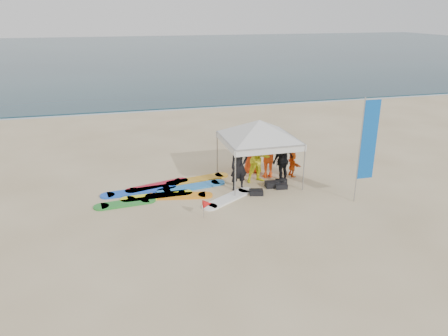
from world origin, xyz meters
TOP-DOWN VIEW (x-y plane):
  - ground at (0.00, 0.00)m, footprint 120.00×120.00m
  - ocean at (0.00, 60.00)m, footprint 160.00×84.00m
  - shoreline_foam at (0.00, 18.20)m, footprint 160.00×1.20m
  - person_black_a at (0.44, 3.30)m, footprint 0.77×0.57m
  - person_yellow at (1.43, 3.87)m, footprint 1.00×0.83m
  - person_orange_a at (1.97, 4.31)m, footprint 1.26×0.73m
  - person_black_b at (2.35, 3.64)m, footprint 1.16×0.86m
  - person_orange_b at (1.53, 4.99)m, footprint 0.98×0.67m
  - person_seated at (2.98, 4.11)m, footprint 0.36×0.97m
  - canopy_tent at (1.45, 3.98)m, footprint 3.80×3.80m
  - feather_flag at (4.43, 1.21)m, footprint 0.63×0.04m
  - marker_pennant at (-1.24, 1.30)m, footprint 0.28×0.28m
  - gear_pile at (1.69, 3.05)m, footprint 1.83×1.14m
  - surfboard_spread at (-2.04, 3.68)m, footprint 5.45×3.36m

SIDE VIEW (x-z plane):
  - ground at x=0.00m, z-range 0.00..0.00m
  - shoreline_foam at x=0.00m, z-range 0.00..0.01m
  - surfboard_spread at x=-2.04m, z-range 0.00..0.07m
  - ocean at x=0.00m, z-range 0.00..0.08m
  - gear_pile at x=1.69m, z-range -0.01..0.21m
  - marker_pennant at x=-1.24m, z-range 0.18..0.81m
  - person_seated at x=2.98m, z-range 0.00..1.03m
  - person_black_b at x=2.35m, z-range 0.00..1.83m
  - person_yellow at x=1.43m, z-range 0.00..1.89m
  - person_black_a at x=0.44m, z-range 0.00..1.91m
  - person_orange_a at x=1.97m, z-range 0.00..1.95m
  - person_orange_b at x=1.53m, z-range 0.00..1.95m
  - feather_flag at x=4.43m, z-range 0.34..4.11m
  - canopy_tent at x=1.45m, z-range 1.06..3.92m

